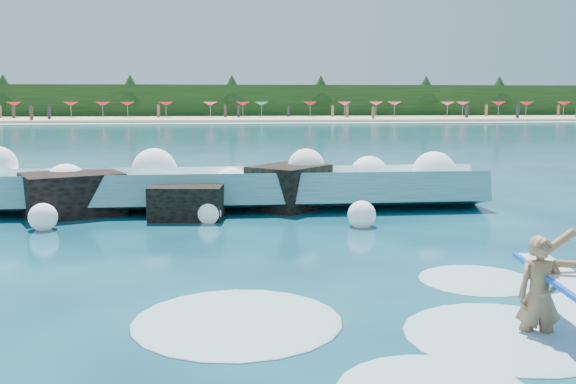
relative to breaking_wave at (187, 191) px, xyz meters
name	(u,v)px	position (x,y,z in m)	size (l,w,h in m)	color
ground	(209,284)	(0.73, -7.37, -0.49)	(200.00, 200.00, 0.00)	#072D3E
beach	(219,119)	(0.73, 70.63, -0.29)	(140.00, 20.00, 0.40)	tan
wet_band	(219,123)	(0.73, 59.63, -0.45)	(140.00, 5.00, 0.08)	silver
treeline	(219,102)	(0.73, 80.63, 2.01)	(140.00, 4.00, 5.00)	black
breaking_wave	(187,191)	(0.00, 0.00, 0.00)	(16.24, 2.61, 1.40)	teal
rock_cluster	(175,196)	(-0.28, -0.68, -0.05)	(8.40, 3.26, 1.39)	black
surfer_with_board	(544,292)	(4.99, -10.15, 0.09)	(0.97, 2.80, 1.56)	#976B46
wave_spray	(202,177)	(0.42, -0.03, 0.37)	(15.18, 4.37, 1.79)	white
surf_foam	(443,327)	(3.84, -9.72, -0.49)	(8.83, 6.00, 0.14)	silver
beach_umbrellas	(220,104)	(0.93, 72.61, 1.76)	(112.17, 5.90, 0.50)	#158881
beachgoers	(274,112)	(8.02, 68.09, 0.63)	(104.01, 12.92, 1.89)	#3F332D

